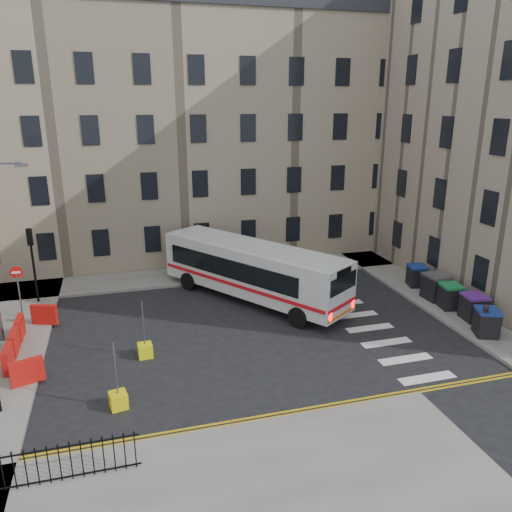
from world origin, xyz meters
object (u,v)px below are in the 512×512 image
wheelie_bin_a (487,322)px  bollard_chevron (118,400)px  wheelie_bin_c (450,296)px  bus (252,269)px  pedestrian (483,321)px  wheelie_bin_b (474,307)px  wheelie_bin_d (435,287)px  bollard_yellow (145,350)px  wheelie_bin_e (417,275)px

wheelie_bin_a → bollard_chevron: size_ratio=2.42×
wheelie_bin_a → wheelie_bin_c: 3.26m
bus → pedestrian: 11.81m
bollard_chevron → wheelie_bin_b: bearing=9.0°
bus → wheelie_bin_c: bus is taller
bus → wheelie_bin_c: (9.63, -4.30, -1.00)m
wheelie_bin_d → pedestrian: pedestrian is taller
wheelie_bin_b → pedestrian: 2.07m
wheelie_bin_b → pedestrian: (-0.95, -1.83, 0.18)m
wheelie_bin_c → bollard_yellow: 15.87m
wheelie_bin_c → bollard_yellow: (-15.85, -0.76, -0.50)m
bus → wheelie_bin_b: (9.83, -5.91, -0.99)m
wheelie_bin_a → wheelie_bin_e: 6.65m
wheelie_bin_a → bollard_chevron: 16.69m
wheelie_bin_a → wheelie_bin_b: bearing=92.5°
wheelie_bin_b → wheelie_bin_a: bearing=-103.1°
wheelie_bin_a → bollard_yellow: 15.67m
bus → wheelie_bin_e: bearing=-39.3°
bollard_chevron → bollard_yellow: bearing=71.6°
pedestrian → bollard_yellow: bearing=-8.8°
wheelie_bin_c → bus: bearing=165.4°
pedestrian → bollard_yellow: (-15.09, 2.68, -0.68)m
bus → wheelie_bin_e: bus is taller
wheelie_bin_b → bollard_chevron: (-17.23, -2.73, -0.51)m
wheelie_bin_e → pedestrian: pedestrian is taller
wheelie_bin_e → bus: bearing=-171.7°
bus → wheelie_bin_c: size_ratio=8.25×
pedestrian → bollard_chevron: 16.32m
wheelie_bin_c → bollard_chevron: (-17.04, -4.34, -0.50)m
bus → wheelie_bin_b: bearing=-64.9°
wheelie_bin_b → wheelie_bin_c: wheelie_bin_b is taller
bus → bollard_chevron: bearing=-164.5°
bollard_yellow → bollard_chevron: same height
wheelie_bin_c → bollard_chevron: 17.59m
wheelie_bin_b → pedestrian: size_ratio=0.78×
wheelie_bin_a → bus: bearing=163.0°
bollard_chevron → wheelie_bin_d: bearing=18.3°
bollard_chevron → wheelie_bin_e: bearing=24.2°
bollard_chevron → wheelie_bin_c: bearing=14.3°
bus → pedestrian: size_ratio=6.56×
wheelie_bin_e → wheelie_bin_a: bearing=-81.3°
wheelie_bin_b → bollard_chevron: size_ratio=2.17×
pedestrian → bus: bearing=-39.8°
wheelie_bin_a → wheelie_bin_b: wheelie_bin_b is taller
wheelie_bin_b → wheelie_bin_c: (-0.20, 1.61, -0.00)m
bus → wheelie_bin_d: (9.63, -3.02, -0.93)m
wheelie_bin_a → bollard_yellow: size_ratio=2.42×
bus → wheelie_bin_d: 10.14m
bus → wheelie_bin_d: bus is taller
pedestrian → bollard_yellow: pedestrian is taller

